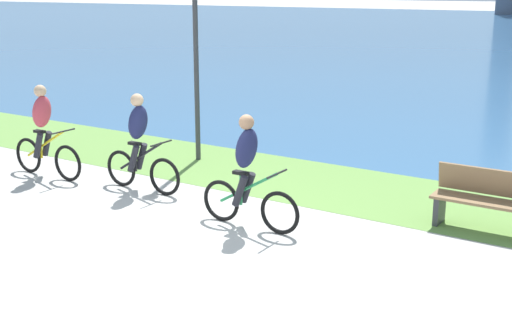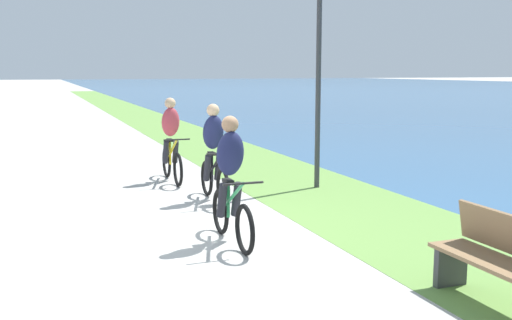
{
  "view_description": "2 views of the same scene",
  "coord_description": "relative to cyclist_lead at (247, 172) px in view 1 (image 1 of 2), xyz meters",
  "views": [
    {
      "loc": [
        5.8,
        -6.83,
        3.43
      ],
      "look_at": [
        0.71,
        1.08,
        0.96
      ],
      "focal_mm": 46.62,
      "sensor_mm": 36.0,
      "label": 1
    },
    {
      "loc": [
        7.96,
        -1.49,
        2.25
      ],
      "look_at": [
        1.09,
        1.05,
        1.14
      ],
      "focal_mm": 41.78,
      "sensor_mm": 36.0,
      "label": 2
    }
  ],
  "objects": [
    {
      "name": "cyclist_lead",
      "position": [
        0.0,
        0.0,
        0.0
      ],
      "size": [
        1.66,
        0.52,
        1.68
      ],
      "color": "black",
      "rests_on": "ground"
    },
    {
      "name": "cyclist_distant_rear",
      "position": [
        -4.6,
        0.21,
        0.01
      ],
      "size": [
        1.74,
        0.52,
        1.71
      ],
      "color": "black",
      "rests_on": "ground"
    },
    {
      "name": "ground_plane",
      "position": [
        -0.72,
        -0.84,
        -0.83
      ],
      "size": [
        300.0,
        300.0,
        0.0
      ],
      "primitive_type": "plane",
      "color": "#B2AFA8"
    },
    {
      "name": "bench_near_path",
      "position": [
        2.96,
        1.73,
        -0.38
      ],
      "size": [
        1.5,
        0.47,
        0.9
      ],
      "color": "olive",
      "rests_on": "ground"
    },
    {
      "name": "cyclist_trailing",
      "position": [
        -2.54,
        0.51,
        0.0
      ],
      "size": [
        1.64,
        0.52,
        1.69
      ],
      "color": "black",
      "rests_on": "ground"
    },
    {
      "name": "grass_strip_bayside",
      "position": [
        -0.72,
        2.54,
        -0.83
      ],
      "size": [
        120.0,
        2.61,
        0.01
      ],
      "primitive_type": "cube",
      "color": "#6B9947",
      "rests_on": "ground"
    },
    {
      "name": "lamppost_tall",
      "position": [
        -3.0,
        2.72,
        2.01
      ],
      "size": [
        0.28,
        0.28,
        4.41
      ],
      "color": "#38383D",
      "rests_on": "ground"
    }
  ]
}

